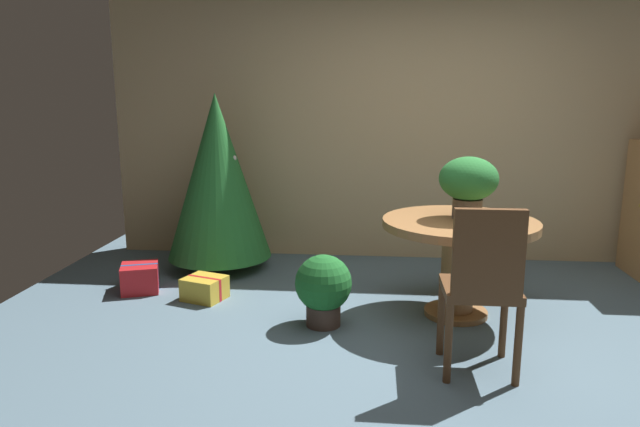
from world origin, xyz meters
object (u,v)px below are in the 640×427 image
Objects in this scene: round_dining_table at (459,245)px; wooden_chair_near at (483,282)px; gift_box_gold at (205,288)px; potted_plant at (323,287)px; flower_vase at (469,182)px; gift_box_red at (140,278)px; holiday_tree at (218,177)px.

round_dining_table is 1.10× the size of wooden_chair_near.
potted_plant is at bearing -23.60° from gift_box_gold.
potted_plant is (0.97, -0.43, 0.19)m from gift_box_gold.
gift_box_red is (-2.55, 0.24, -0.87)m from flower_vase.
wooden_chair_near is at bearing -42.92° from holiday_tree.
flower_vase is at bearing -23.73° from holiday_tree.
round_dining_table is 2.48× the size of flower_vase.
round_dining_table reaches higher than gift_box_red.
flower_vase reaches higher than potted_plant.
wooden_chair_near is 2.81m from gift_box_red.
flower_vase is at bearing 18.03° from potted_plant.
flower_vase is 0.45× the size of wooden_chair_near.
potted_plant is (-0.95, 0.64, -0.28)m from wooden_chair_near.
potted_plant reaches higher than gift_box_red.
flower_vase is at bearing -2.93° from gift_box_gold.
flower_vase is 0.28× the size of holiday_tree.
wooden_chair_near is at bearing -28.99° from gift_box_gold.
round_dining_table is at bearing -4.42° from gift_box_gold.
gift_box_red is (-0.49, -0.67, -0.75)m from holiday_tree.
holiday_tree is (-2.01, 0.95, 0.33)m from round_dining_table.
holiday_tree is 1.12m from gift_box_red.
gift_box_gold is (-1.97, 0.10, -0.89)m from flower_vase.
gift_box_gold is 0.60m from gift_box_red.
round_dining_table is 3.00× the size of gift_box_gold.
holiday_tree is at bearing 154.62° from round_dining_table.
gift_box_gold is (-1.92, 0.15, -0.44)m from round_dining_table.
potted_plant is (-1.00, -0.32, -0.70)m from flower_vase.
wooden_chair_near is 2.76m from holiday_tree.
gift_box_red is at bearing 154.35° from wooden_chair_near.
flower_vase is 1.21× the size of gift_box_gold.
round_dining_table is 0.45m from flower_vase.
wooden_chair_near is at bearing -25.65° from gift_box_red.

